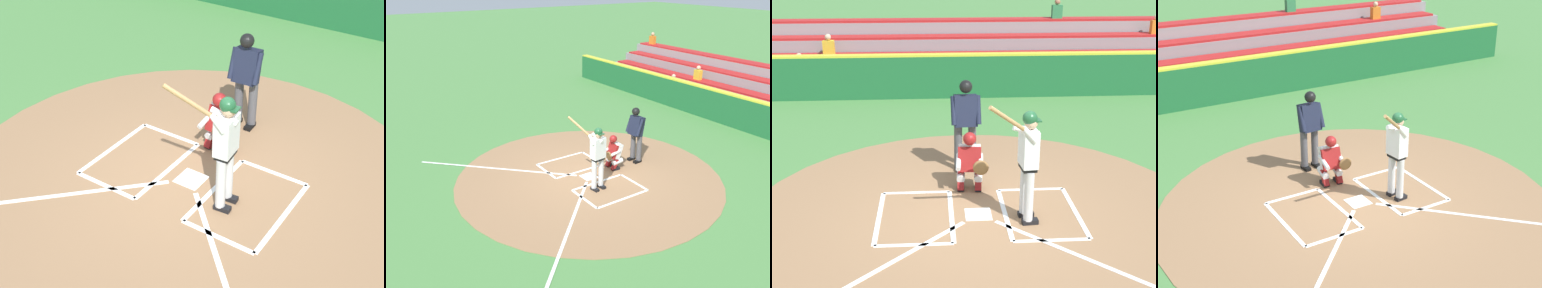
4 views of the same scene
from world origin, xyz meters
The scene contains 9 objects.
ground_plane centered at (0.00, 0.00, 0.00)m, with size 120.00×120.00×0.00m, color #4C8442.
dirt_circle centered at (0.00, 0.00, 0.01)m, with size 8.00×8.00×0.01m, color #99704C.
home_plate_and_chalk centered at (0.00, 0.88, 0.01)m, with size 7.93×4.91×0.01m.
batter centered at (-0.75, 0.25, 1.10)m, with size 0.90×0.78×2.13m.
catcher centered at (0.06, -0.99, 0.59)m, with size 0.59×0.64×1.13m.
plate_umpire centered at (0.09, -1.91, 1.08)m, with size 0.59×0.43×1.86m.
baseball centered at (-0.72, 0.07, 0.04)m, with size 0.07×0.07×0.07m, color white.
backstop_wall centered at (0.00, -7.50, 0.65)m, with size 22.00×0.36×1.31m.
bleacher_stand centered at (0.00, -10.20, 0.70)m, with size 20.00×3.40×2.55m.
Camera 4 is at (5.18, 8.32, 5.52)m, focal length 51.39 mm.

